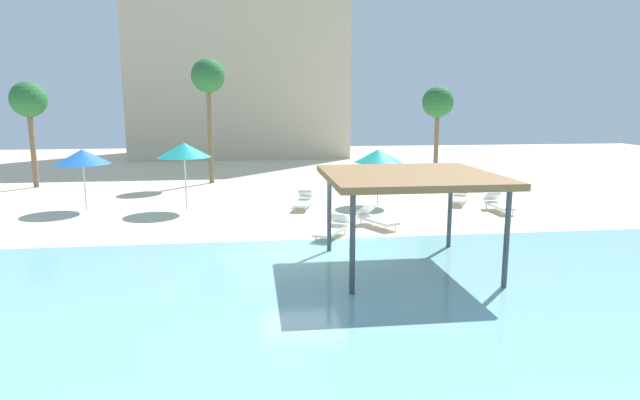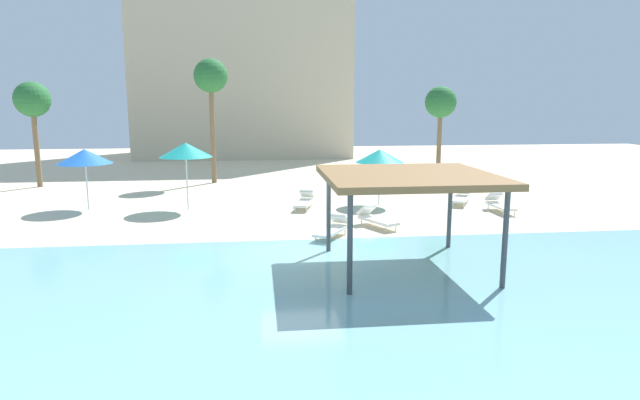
{
  "view_description": "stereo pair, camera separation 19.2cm",
  "coord_description": "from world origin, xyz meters",
  "px_view_note": "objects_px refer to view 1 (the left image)",
  "views": [
    {
      "loc": [
        -1.46,
        -16.16,
        4.65
      ],
      "look_at": [
        0.85,
        2.0,
        1.3
      ],
      "focal_mm": 30.27,
      "sensor_mm": 36.0,
      "label": 1
    },
    {
      "loc": [
        -1.27,
        -16.18,
        4.65
      ],
      "look_at": [
        0.85,
        2.0,
        1.3
      ],
      "focal_mm": 30.27,
      "sensor_mm": 36.0,
      "label": 2
    }
  ],
  "objects_px": {
    "palm_tree_2": "(438,104)",
    "palm_tree_1": "(208,79)",
    "lounge_chair_3": "(375,218)",
    "shade_pavilion": "(410,179)",
    "lounge_chair_5": "(498,204)",
    "lounge_chair_1": "(459,197)",
    "lounge_chair_2": "(333,228)",
    "beach_umbrella_teal_2": "(378,156)",
    "lounge_chair_4": "(303,201)",
    "beach_umbrella_blue_3": "(82,157)",
    "beach_umbrella_teal_0": "(184,150)",
    "palm_tree_0": "(29,102)"
  },
  "relations": [
    {
      "from": "lounge_chair_1",
      "to": "lounge_chair_3",
      "type": "xyz_separation_m",
      "value": [
        -4.89,
        -4.01,
        0.0
      ]
    },
    {
      "from": "lounge_chair_2",
      "to": "lounge_chair_3",
      "type": "bearing_deg",
      "value": 159.64
    },
    {
      "from": "lounge_chair_1",
      "to": "lounge_chair_5",
      "type": "distance_m",
      "value": 2.09
    },
    {
      "from": "palm_tree_1",
      "to": "lounge_chair_5",
      "type": "bearing_deg",
      "value": -37.81
    },
    {
      "from": "beach_umbrella_teal_2",
      "to": "lounge_chair_2",
      "type": "bearing_deg",
      "value": -116.96
    },
    {
      "from": "lounge_chair_5",
      "to": "lounge_chair_1",
      "type": "bearing_deg",
      "value": -153.0
    },
    {
      "from": "beach_umbrella_teal_2",
      "to": "lounge_chair_1",
      "type": "relative_size",
      "value": 1.3
    },
    {
      "from": "beach_umbrella_teal_2",
      "to": "lounge_chair_3",
      "type": "height_order",
      "value": "beach_umbrella_teal_2"
    },
    {
      "from": "lounge_chair_3",
      "to": "shade_pavilion",
      "type": "bearing_deg",
      "value": -29.48
    },
    {
      "from": "beach_umbrella_teal_0",
      "to": "lounge_chair_5",
      "type": "height_order",
      "value": "beach_umbrella_teal_0"
    },
    {
      "from": "shade_pavilion",
      "to": "palm_tree_0",
      "type": "bearing_deg",
      "value": 133.69
    },
    {
      "from": "beach_umbrella_blue_3",
      "to": "beach_umbrella_teal_0",
      "type": "bearing_deg",
      "value": -7.05
    },
    {
      "from": "beach_umbrella_blue_3",
      "to": "lounge_chair_1",
      "type": "distance_m",
      "value": 16.8
    },
    {
      "from": "beach_umbrella_teal_0",
      "to": "lounge_chair_2",
      "type": "xyz_separation_m",
      "value": [
        5.6,
        -5.64,
        -2.27
      ]
    },
    {
      "from": "lounge_chair_4",
      "to": "shade_pavilion",
      "type": "bearing_deg",
      "value": 27.81
    },
    {
      "from": "palm_tree_2",
      "to": "beach_umbrella_teal_0",
      "type": "bearing_deg",
      "value": -149.35
    },
    {
      "from": "lounge_chair_5",
      "to": "palm_tree_0",
      "type": "bearing_deg",
      "value": -114.33
    },
    {
      "from": "lounge_chair_5",
      "to": "shade_pavilion",
      "type": "bearing_deg",
      "value": -41.15
    },
    {
      "from": "lounge_chair_4",
      "to": "palm_tree_0",
      "type": "distance_m",
      "value": 16.63
    },
    {
      "from": "lounge_chair_5",
      "to": "lounge_chair_4",
      "type": "bearing_deg",
      "value": -102.87
    },
    {
      "from": "shade_pavilion",
      "to": "beach_umbrella_blue_3",
      "type": "distance_m",
      "value": 15.19
    },
    {
      "from": "lounge_chair_1",
      "to": "lounge_chair_4",
      "type": "bearing_deg",
      "value": -60.54
    },
    {
      "from": "beach_umbrella_teal_2",
      "to": "lounge_chair_3",
      "type": "relative_size",
      "value": 1.29
    },
    {
      "from": "shade_pavilion",
      "to": "lounge_chair_2",
      "type": "height_order",
      "value": "shade_pavilion"
    },
    {
      "from": "palm_tree_2",
      "to": "palm_tree_1",
      "type": "bearing_deg",
      "value": -177.99
    },
    {
      "from": "shade_pavilion",
      "to": "beach_umbrella_blue_3",
      "type": "height_order",
      "value": "shade_pavilion"
    },
    {
      "from": "palm_tree_1",
      "to": "beach_umbrella_blue_3",
      "type": "bearing_deg",
      "value": -123.53
    },
    {
      "from": "beach_umbrella_blue_3",
      "to": "lounge_chair_3",
      "type": "relative_size",
      "value": 1.34
    },
    {
      "from": "lounge_chair_1",
      "to": "palm_tree_0",
      "type": "xyz_separation_m",
      "value": [
        -21.27,
        7.64,
        4.32
      ]
    },
    {
      "from": "beach_umbrella_teal_0",
      "to": "shade_pavilion",
      "type": "bearing_deg",
      "value": -52.68
    },
    {
      "from": "beach_umbrella_blue_3",
      "to": "lounge_chair_3",
      "type": "distance_m",
      "value": 12.84
    },
    {
      "from": "lounge_chair_4",
      "to": "palm_tree_2",
      "type": "height_order",
      "value": "palm_tree_2"
    },
    {
      "from": "shade_pavilion",
      "to": "palm_tree_1",
      "type": "distance_m",
      "value": 18.81
    },
    {
      "from": "beach_umbrella_teal_2",
      "to": "lounge_chair_4",
      "type": "height_order",
      "value": "beach_umbrella_teal_2"
    },
    {
      "from": "lounge_chair_5",
      "to": "palm_tree_0",
      "type": "distance_m",
      "value": 24.58
    },
    {
      "from": "lounge_chair_3",
      "to": "beach_umbrella_blue_3",
      "type": "bearing_deg",
      "value": -138.33
    },
    {
      "from": "beach_umbrella_teal_2",
      "to": "lounge_chair_4",
      "type": "bearing_deg",
      "value": -172.16
    },
    {
      "from": "beach_umbrella_teal_2",
      "to": "beach_umbrella_blue_3",
      "type": "xyz_separation_m",
      "value": [
        -12.88,
        0.39,
        0.08
      ]
    },
    {
      "from": "shade_pavilion",
      "to": "palm_tree_0",
      "type": "xyz_separation_m",
      "value": [
        -16.1,
        16.85,
        2.09
      ]
    },
    {
      "from": "lounge_chair_1",
      "to": "lounge_chair_3",
      "type": "height_order",
      "value": "same"
    },
    {
      "from": "shade_pavilion",
      "to": "palm_tree_1",
      "type": "relative_size",
      "value": 0.65
    },
    {
      "from": "lounge_chair_4",
      "to": "lounge_chair_3",
      "type": "bearing_deg",
      "value": 46.19
    },
    {
      "from": "lounge_chair_5",
      "to": "lounge_chair_3",
      "type": "bearing_deg",
      "value": -71.02
    },
    {
      "from": "beach_umbrella_blue_3",
      "to": "beach_umbrella_teal_2",
      "type": "bearing_deg",
      "value": -1.73
    },
    {
      "from": "lounge_chair_2",
      "to": "lounge_chair_4",
      "type": "xyz_separation_m",
      "value": [
        -0.51,
        5.31,
        0.0
      ]
    },
    {
      "from": "lounge_chair_2",
      "to": "lounge_chair_4",
      "type": "relative_size",
      "value": 0.97
    },
    {
      "from": "beach_umbrella_blue_3",
      "to": "palm_tree_1",
      "type": "relative_size",
      "value": 0.38
    },
    {
      "from": "beach_umbrella_teal_2",
      "to": "palm_tree_1",
      "type": "xyz_separation_m",
      "value": [
        -8.01,
        7.75,
        3.65
      ]
    },
    {
      "from": "palm_tree_1",
      "to": "lounge_chair_3",
      "type": "bearing_deg",
      "value": -60.3
    },
    {
      "from": "lounge_chair_3",
      "to": "lounge_chair_4",
      "type": "distance_m",
      "value": 4.51
    }
  ]
}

